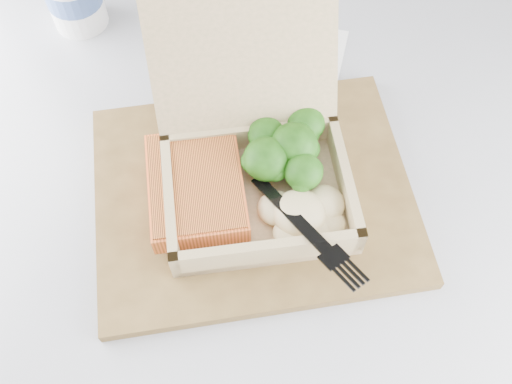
% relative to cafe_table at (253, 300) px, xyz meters
% --- Properties ---
extents(cafe_table, '(1.05, 1.05, 0.76)m').
position_rel_cafe_table_xyz_m(cafe_table, '(0.00, 0.00, 0.00)').
color(cafe_table, black).
rests_on(cafe_table, floor).
extents(serving_tray, '(0.44, 0.41, 0.01)m').
position_rel_cafe_table_xyz_m(serving_tray, '(-0.02, 0.05, 0.20)').
color(serving_tray, brown).
rests_on(serving_tray, cafe_table).
extents(takeout_container, '(0.28, 0.29, 0.17)m').
position_rel_cafe_table_xyz_m(takeout_container, '(-0.02, 0.07, 0.26)').
color(takeout_container, tan).
rests_on(takeout_container, serving_tray).
extents(salmon_fillet, '(0.15, 0.16, 0.03)m').
position_rel_cafe_table_xyz_m(salmon_fillet, '(-0.07, 0.02, 0.24)').
color(salmon_fillet, orange).
rests_on(salmon_fillet, takeout_container).
extents(broccoli_pile, '(0.12, 0.12, 0.04)m').
position_rel_cafe_table_xyz_m(broccoli_pile, '(0.01, 0.10, 0.24)').
color(broccoli_pile, '#2A7119').
rests_on(broccoli_pile, takeout_container).
extents(mashed_potatoes, '(0.09, 0.08, 0.03)m').
position_rel_cafe_table_xyz_m(mashed_potatoes, '(0.04, 0.03, 0.24)').
color(mashed_potatoes, '#C8B381').
rests_on(mashed_potatoes, takeout_container).
extents(plastic_fork, '(0.15, 0.12, 0.03)m').
position_rel_cafe_table_xyz_m(plastic_fork, '(0.02, 0.03, 0.25)').
color(plastic_fork, black).
rests_on(plastic_fork, mashed_potatoes).
extents(receipt, '(0.09, 0.16, 0.00)m').
position_rel_cafe_table_xyz_m(receipt, '(-0.01, 0.26, 0.20)').
color(receipt, white).
rests_on(receipt, cafe_table).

